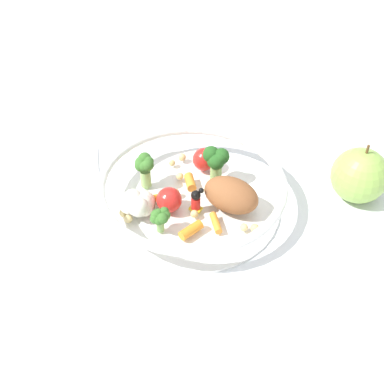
{
  "coord_description": "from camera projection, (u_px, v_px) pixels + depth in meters",
  "views": [
    {
      "loc": [
        0.47,
        0.06,
        0.45
      ],
      "look_at": [
        0.01,
        -0.01,
        0.02
      ],
      "focal_mm": 44.22,
      "sensor_mm": 36.0,
      "label": 1
    }
  ],
  "objects": [
    {
      "name": "folded_napkin",
      "position": [
        47.0,
        181.0,
        0.68
      ],
      "size": [
        0.18,
        0.18,
        0.01
      ],
      "primitive_type": "cube",
      "rotation": [
        0.0,
        0.0,
        0.32
      ],
      "color": "white",
      "rests_on": "ground_plane"
    },
    {
      "name": "ground_plane",
      "position": [
        198.0,
        202.0,
        0.65
      ],
      "size": [
        2.4,
        2.4,
        0.0
      ],
      "primitive_type": "plane",
      "color": "white"
    },
    {
      "name": "loose_apple",
      "position": [
        359.0,
        175.0,
        0.63
      ],
      "size": [
        0.08,
        0.08,
        0.09
      ],
      "color": "#8CB74C",
      "rests_on": "ground_plane"
    },
    {
      "name": "food_container",
      "position": [
        192.0,
        190.0,
        0.63
      ],
      "size": [
        0.25,
        0.25,
        0.06
      ],
      "color": "white",
      "rests_on": "ground_plane"
    }
  ]
}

